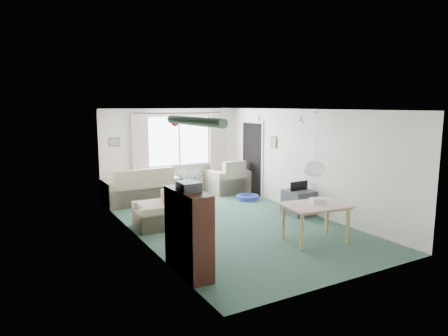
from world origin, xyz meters
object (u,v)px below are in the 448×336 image
bookshelf (188,232)px  coffee_table (192,204)px  sofa (140,185)px  pet_bed (247,197)px  dining_table (315,223)px  armchair_corner (227,176)px  houseplant (188,216)px  armchair_left (155,210)px  tv_cube (299,202)px

bookshelf → coffee_table: bearing=63.9°
sofa → pet_bed: (2.57, -1.12, -0.40)m
coffee_table → pet_bed: (1.76, 0.33, -0.11)m
bookshelf → dining_table: bookshelf is taller
armchair_corner → houseplant: (-3.12, -4.17, 0.27)m
sofa → armchair_left: bearing=79.1°
armchair_left → dining_table: armchair_left is taller
armchair_corner → dining_table: 4.52m
dining_table → armchair_corner: bearing=81.2°
coffee_table → pet_bed: size_ratio=1.29×
armchair_left → bookshelf: bookshelf is taller
bookshelf → sofa: bearing=80.6°
armchair_corner → tv_cube: (0.22, -2.89, -0.19)m
bookshelf → pet_bed: 4.86m
armchair_left → houseplant: houseplant is taller
sofa → coffee_table: sofa is taller
sofa → houseplant: (-0.55, -4.19, 0.28)m
armchair_corner → pet_bed: 1.17m
coffee_table → armchair_left: bearing=-146.1°
armchair_corner → bookshelf: (-3.32, -4.62, 0.16)m
armchair_left → houseplant: 1.98m
bookshelf → tv_cube: bookshelf is taller
tv_cube → armchair_left: bearing=168.2°
armchair_corner → tv_cube: armchair_corner is taller
armchair_left → tv_cube: 3.27m
armchair_left → dining_table: 3.19m
armchair_corner → armchair_left: armchair_corner is taller
tv_cube → pet_bed: bearing=97.3°
armchair_corner → dining_table: bearing=81.8°
coffee_table → houseplant: (-1.35, -2.75, 0.57)m
armchair_left → coffee_table: size_ratio=1.07×
armchair_left → tv_cube: (3.20, -0.66, -0.09)m
coffee_table → houseplant: 3.11m
houseplant → pet_bed: houseplant is taller
armchair_left → armchair_corner: bearing=130.8°
sofa → houseplant: houseplant is taller
coffee_table → dining_table: (1.08, -3.04, 0.17)m
dining_table → pet_bed: size_ratio=1.81×
sofa → bookshelf: bookshelf is taller
dining_table → tv_cube: size_ratio=1.75×
sofa → coffee_table: bearing=118.2°
coffee_table → sofa: bearing=119.1°
pet_bed → sofa: bearing=156.4°
sofa → coffee_table: size_ratio=2.39×
bookshelf → dining_table: (2.62, 0.16, -0.29)m
armchair_corner → dining_table: size_ratio=0.97×
armchair_corner → coffee_table: (-1.77, -1.42, -0.30)m
tv_cube → houseplant: bearing=-159.3°
sofa → armchair_corner: armchair_corner is taller
armchair_corner → coffee_table: 2.29m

